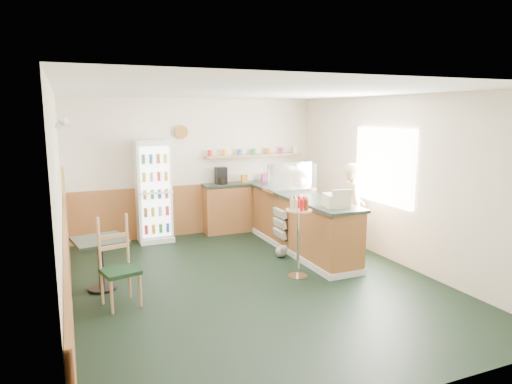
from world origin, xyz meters
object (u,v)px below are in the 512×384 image
cash_register (336,200)px  cafe_table (100,254)px  cafe_chair (119,258)px  display_case (290,177)px  condiment_stand (299,224)px  drinks_fridge (154,191)px  shopkeeper (353,210)px

cash_register → cafe_table: (-3.40, 0.56, -0.60)m
cash_register → cafe_chair: bearing=-167.1°
display_case → cash_register: size_ratio=2.48×
cash_register → condiment_stand: 0.72m
drinks_fridge → display_case: drinks_fridge is taller
display_case → shopkeeper: 1.32m
drinks_fridge → cafe_table: bearing=-117.5°
drinks_fridge → display_case: size_ratio=2.17×
drinks_fridge → cafe_table: drinks_fridge is taller
cash_register → condiment_stand: bearing=-163.3°
cafe_table → condiment_stand: bearing=-12.4°
condiment_stand → cafe_chair: bearing=178.9°
shopkeeper → display_case: bearing=59.3°
display_case → cash_register: bearing=-90.0°
drinks_fridge → cafe_table: 2.51m
cash_register → shopkeeper: bearing=50.8°
cafe_chair → shopkeeper: bearing=-5.7°
drinks_fridge → condiment_stand: drinks_fridge is taller
shopkeeper → drinks_fridge: bearing=77.9°
condiment_stand → cafe_table: (-2.74, 0.60, -0.30)m
cafe_table → shopkeeper: bearing=-0.3°
drinks_fridge → cash_register: size_ratio=5.38×
drinks_fridge → condiment_stand: 3.23m
display_case → cafe_table: (-3.40, -0.99, -0.75)m
drinks_fridge → cafe_chair: (-0.96, -2.75, -0.36)m
cash_register → shopkeeper: (0.70, 0.54, -0.31)m
shopkeeper → cafe_table: shopkeeper is taller
display_case → cash_register: display_case is taller
cafe_chair → display_case: bearing=12.3°
drinks_fridge → display_case: bearing=-28.0°
drinks_fridge → cafe_chair: drinks_fridge is taller
display_case → condiment_stand: (-0.66, -1.60, -0.44)m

